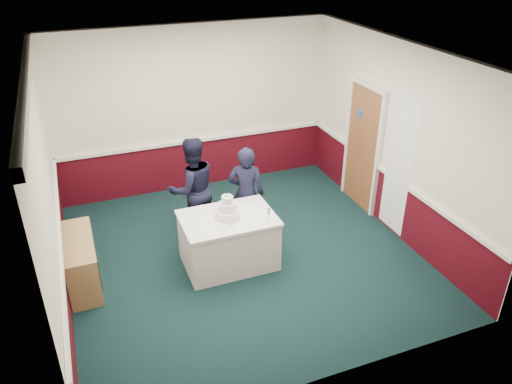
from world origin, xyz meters
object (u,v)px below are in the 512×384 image
object	(u,v)px
wedding_cake	(228,210)
person_man	(193,189)
cake_table	(229,240)
cake_knife	(230,224)
person_woman	(246,194)
sideboard	(82,262)
champagne_flute	(269,211)

from	to	relation	value
wedding_cake	person_man	distance (m)	0.98
cake_table	person_man	bearing A→B (deg)	105.47
cake_knife	person_man	bearing A→B (deg)	98.64
person_woman	sideboard	bearing A→B (deg)	31.93
cake_knife	champagne_flute	bearing A→B (deg)	-11.36
champagne_flute	person_man	world-z (taller)	person_man
cake_knife	person_man	world-z (taller)	person_man
sideboard	champagne_flute	xyz separation A→B (m)	(2.52, -0.57, 0.58)
person_man	sideboard	bearing A→B (deg)	12.05
wedding_cake	champagne_flute	distance (m)	0.57
sideboard	wedding_cake	size ratio (longest dim) A/B	3.30
champagne_flute	person_woman	size ratio (longest dim) A/B	0.13
sideboard	person_man	world-z (taller)	person_man
cake_table	champagne_flute	world-z (taller)	champagne_flute
sideboard	person_woman	xyz separation A→B (m)	(2.50, 0.29, 0.42)
person_man	person_woman	distance (m)	0.83
cake_table	wedding_cake	xyz separation A→B (m)	(0.00, 0.00, 0.50)
cake_knife	person_woman	distance (m)	0.94
cake_table	wedding_cake	size ratio (longest dim) A/B	3.63
sideboard	person_woman	size ratio (longest dim) A/B	0.78
sideboard	wedding_cake	xyz separation A→B (m)	(2.02, -0.29, 0.55)
sideboard	cake_knife	size ratio (longest dim) A/B	5.45
person_woman	person_man	bearing A→B (deg)	0.07
person_man	wedding_cake	bearing A→B (deg)	97.36
wedding_cake	cake_knife	xyz separation A→B (m)	(-0.03, -0.20, -0.11)
sideboard	wedding_cake	distance (m)	2.11
cake_knife	person_woman	size ratio (longest dim) A/B	0.14
sideboard	cake_table	bearing A→B (deg)	-8.29
wedding_cake	person_man	bearing A→B (deg)	105.47
wedding_cake	cake_knife	world-z (taller)	wedding_cake
cake_table	cake_knife	size ratio (longest dim) A/B	6.00
sideboard	champagne_flute	size ratio (longest dim) A/B	5.85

